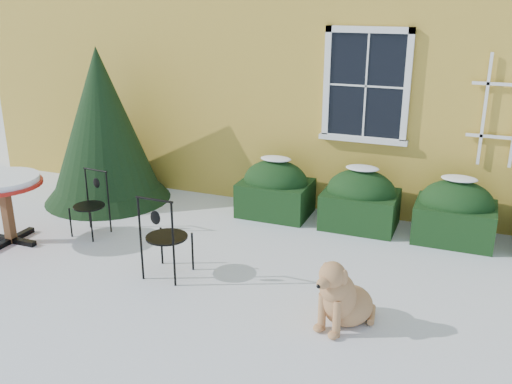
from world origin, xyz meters
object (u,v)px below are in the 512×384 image
at_px(evergreen_shrub, 104,140).
at_px(bistro_table, 4,188).
at_px(dog, 341,298).
at_px(patio_chair_far, 91,203).
at_px(patio_chair_near, 165,236).

bearing_deg(evergreen_shrub, bistro_table, -95.35).
bearing_deg(evergreen_shrub, dog, -27.40).
xyz_separation_m(bistro_table, patio_chair_far, (0.85, 0.67, -0.33)).
xyz_separation_m(evergreen_shrub, patio_chair_far, (0.67, -1.30, -0.54)).
relative_size(evergreen_shrub, dog, 2.90).
distance_m(bistro_table, patio_chair_near, 2.48).
xyz_separation_m(bistro_table, dog, (4.67, -0.36, -0.46)).
bearing_deg(patio_chair_near, evergreen_shrub, -41.14).
height_order(evergreen_shrub, dog, evergreen_shrub).
relative_size(patio_chair_near, patio_chair_far, 1.15).
bearing_deg(bistro_table, patio_chair_far, 38.01).
bearing_deg(evergreen_shrub, patio_chair_far, -62.69).
distance_m(evergreen_shrub, patio_chair_near, 3.10).
bearing_deg(evergreen_shrub, patio_chair_near, -41.69).
bearing_deg(patio_chair_near, dog, 173.03).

